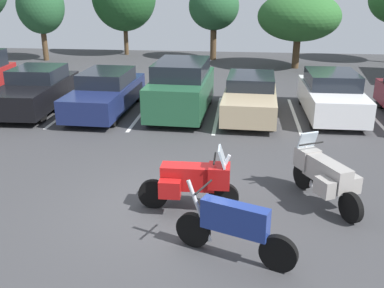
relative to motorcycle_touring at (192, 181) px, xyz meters
The scene contains 13 objects.
ground 0.90m from the motorcycle_touring, behind, with size 44.00×44.00×0.10m, color #38383A.
motorcycle_touring is the anchor object (origin of this frame).
motorcycle_second 1.87m from the motorcycle_touring, 61.48° to the right, with size 2.14×0.98×1.31m.
motorcycle_third 2.85m from the motorcycle_touring, 13.40° to the left, with size 1.30×2.09×1.41m.
parking_stripes 7.34m from the motorcycle_touring, 99.93° to the left, with size 24.94×4.78×0.01m.
car_black 9.69m from the motorcycle_touring, 133.15° to the left, with size 1.97×4.61×1.53m.
car_navy 8.10m from the motorcycle_touring, 119.26° to the left, with size 1.89×4.84×1.49m.
car_green 7.21m from the motorcycle_touring, 99.50° to the left, with size 2.04×4.38×1.90m.
car_tan 7.31m from the motorcycle_touring, 80.04° to the left, with size 1.94×4.67×1.39m.
car_white 8.52m from the motorcycle_touring, 61.13° to the left, with size 1.86×4.37×1.54m.
tree_center_left 19.02m from the motorcycle_touring, 92.54° to the left, with size 2.94×2.94×4.49m.
tree_center 17.15m from the motorcycle_touring, 76.98° to the left, with size 4.37×4.37×4.04m.
tree_right 20.68m from the motorcycle_touring, 121.77° to the left, with size 2.72×2.72×4.67m.
Camera 1 is at (1.48, -8.37, 4.59)m, focal length 41.70 mm.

